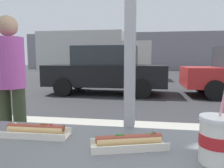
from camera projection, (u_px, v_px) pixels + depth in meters
ground_plane at (143, 90)px, 8.94m from camera, size 60.00×60.00×0.00m
sidewalk_strip at (138, 160)px, 2.65m from camera, size 16.00×2.80×0.16m
building_facade_far at (145, 51)px, 24.28m from camera, size 28.00×1.20×4.17m
soda_cup_right at (216, 139)px, 0.66m from camera, size 0.10×0.10×0.30m
hotdog_tray_near at (129, 142)px, 0.77m from camera, size 0.29×0.16×0.05m
hotdog_tray_far at (36, 131)px, 0.89m from camera, size 0.28×0.10×0.05m
napkin_wrapper at (224, 145)px, 0.79m from camera, size 0.14×0.11×0.00m
parked_car_black at (106, 70)px, 8.06m from camera, size 4.41×1.97×1.76m
box_truck at (93, 53)px, 13.94m from camera, size 7.14×2.44×2.98m
pedestrian at (10, 80)px, 2.39m from camera, size 0.32×0.32×1.63m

